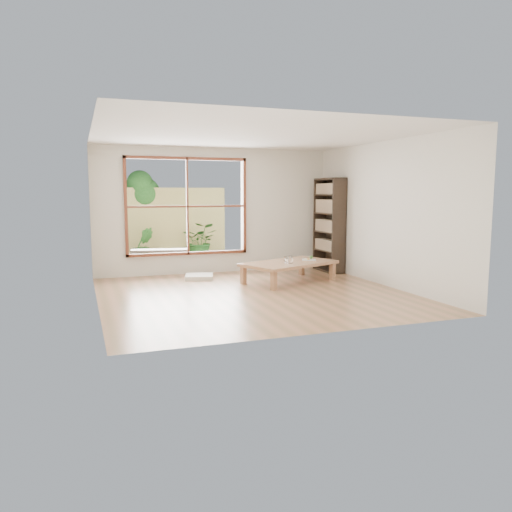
# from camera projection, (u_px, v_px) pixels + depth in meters

# --- Properties ---
(ground) EXTENTS (5.00, 5.00, 0.00)m
(ground) POSITION_uv_depth(u_px,v_px,m) (254.00, 294.00, 8.34)
(ground) COLOR #B07A58
(ground) RESTS_ON ground
(low_table) EXTENTS (1.99, 1.57, 0.38)m
(low_table) POSITION_uv_depth(u_px,v_px,m) (289.00, 264.00, 9.41)
(low_table) COLOR #B47C57
(low_table) RESTS_ON ground
(floor_cushion) EXTENTS (0.65, 0.65, 0.08)m
(floor_cushion) POSITION_uv_depth(u_px,v_px,m) (199.00, 277.00, 9.82)
(floor_cushion) COLOR beige
(floor_cushion) RESTS_ON ground
(bookshelf) EXTENTS (0.32, 0.89, 1.99)m
(bookshelf) POSITION_uv_depth(u_px,v_px,m) (329.00, 225.00, 10.63)
(bookshelf) COLOR #2F231A
(bookshelf) RESTS_ON ground
(glass_tall) EXTENTS (0.08, 0.08, 0.14)m
(glass_tall) POSITION_uv_depth(u_px,v_px,m) (290.00, 260.00, 9.21)
(glass_tall) COLOR silver
(glass_tall) RESTS_ON low_table
(glass_mid) EXTENTS (0.06, 0.06, 0.09)m
(glass_mid) POSITION_uv_depth(u_px,v_px,m) (285.00, 259.00, 9.51)
(glass_mid) COLOR silver
(glass_mid) RESTS_ON low_table
(glass_short) EXTENTS (0.07, 0.07, 0.09)m
(glass_short) POSITION_uv_depth(u_px,v_px,m) (286.00, 259.00, 9.47)
(glass_short) COLOR silver
(glass_short) RESTS_ON low_table
(glass_small) EXTENTS (0.06, 0.06, 0.08)m
(glass_small) POSITION_uv_depth(u_px,v_px,m) (286.00, 260.00, 9.34)
(glass_small) COLOR silver
(glass_small) RESTS_ON low_table
(food_tray) EXTENTS (0.32, 0.28, 0.08)m
(food_tray) POSITION_uv_depth(u_px,v_px,m) (309.00, 259.00, 9.65)
(food_tray) COLOR white
(food_tray) RESTS_ON low_table
(deck) EXTENTS (2.80, 2.00, 0.05)m
(deck) POSITION_uv_depth(u_px,v_px,m) (178.00, 266.00, 11.47)
(deck) COLOR #383229
(deck) RESTS_ON ground
(garden_bench) EXTENTS (1.29, 0.58, 0.39)m
(garden_bench) POSITION_uv_depth(u_px,v_px,m) (159.00, 252.00, 11.17)
(garden_bench) COLOR #2F231A
(garden_bench) RESTS_ON deck
(bamboo_fence) EXTENTS (2.80, 0.06, 1.80)m
(bamboo_fence) POSITION_uv_depth(u_px,v_px,m) (170.00, 224.00, 12.29)
(bamboo_fence) COLOR #D3C36C
(bamboo_fence) RESTS_ON ground
(shrub_right) EXTENTS (1.05, 0.99, 0.92)m
(shrub_right) POSITION_uv_depth(u_px,v_px,m) (201.00, 241.00, 12.38)
(shrub_right) COLOR #2F6926
(shrub_right) RESTS_ON deck
(shrub_left) EXTENTS (0.51, 0.43, 0.86)m
(shrub_left) POSITION_uv_depth(u_px,v_px,m) (143.00, 246.00, 11.60)
(shrub_left) COLOR #2F6926
(shrub_left) RESTS_ON deck
(garden_tree) EXTENTS (1.04, 0.85, 2.22)m
(garden_tree) POSITION_uv_depth(u_px,v_px,m) (139.00, 195.00, 12.25)
(garden_tree) COLOR #4C3D2D
(garden_tree) RESTS_ON ground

